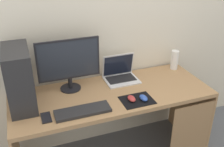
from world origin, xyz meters
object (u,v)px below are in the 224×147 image
Objects in this scene: speaker at (175,60)px; mouse_left at (132,98)px; cell_phone at (46,118)px; laptop at (120,75)px; keyboard at (83,111)px; mouse_right at (144,98)px; pc_tower at (19,78)px; monitor at (69,63)px.

speaker is 0.76m from mouse_left.
cell_phone is (-1.32, -0.40, -0.09)m from speaker.
laptop reaches higher than mouse_left.
mouse_right is (0.50, -0.01, 0.01)m from keyboard.
speaker is (1.46, 0.16, -0.14)m from pc_tower.
pc_tower is 3.60× the size of cell_phone.
mouse_right is at bearing -84.27° from laptop.
pc_tower is at bearing -171.48° from laptop.
pc_tower is 0.88m from mouse_left.
laptop is (0.47, 0.02, -0.20)m from monitor.
speaker is at bearing 32.01° from mouse_left.
mouse_left is at bearing -40.32° from monitor.
pc_tower reaches higher than laptop.
monitor is (0.40, 0.11, 0.02)m from pc_tower.
cell_phone is at bearing -163.12° from speaker.
laptop reaches higher than mouse_right.
monitor reaches higher than mouse_right.
monitor is at bearing 143.49° from mouse_right.
laptop is at bearing 2.79° from monitor.
pc_tower is at bearing 119.58° from cell_phone.
mouse_left is at bearing -0.14° from cell_phone.
speaker is at bearing 16.88° from cell_phone.
laptop is at bearing -177.51° from speaker.
keyboard is at bearing -88.68° from monitor.
monitor is 1.25× the size of keyboard.
mouse_left is (-0.64, -0.40, -0.07)m from speaker.
laptop is 0.59m from speaker.
pc_tower is at bearing -173.90° from speaker.
keyboard is 0.41m from mouse_left.
monitor is at bearing -177.38° from speaker.
monitor is 5.45× the size of mouse_right.
keyboard is (0.01, -0.37, -0.24)m from monitor.
monitor reaches higher than keyboard.
laptop is at bearing 95.73° from mouse_right.
speaker is at bearing 6.10° from pc_tower.
cell_phone is at bearing -126.44° from monitor.
monitor reaches higher than cell_phone.
pc_tower is 2.44× the size of speaker.
pc_tower is 4.87× the size of mouse_left.
pc_tower is 1.48m from speaker.
keyboard is at bearing -177.20° from mouse_left.
mouse_left and mouse_right have the same top height.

